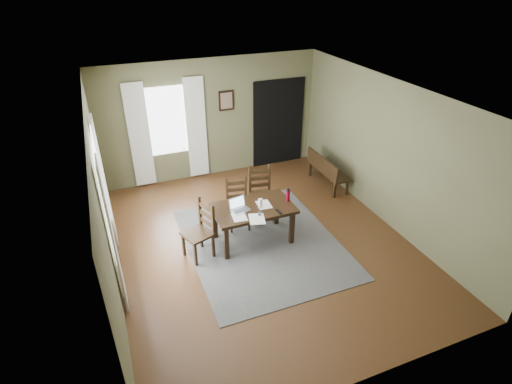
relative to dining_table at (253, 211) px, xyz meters
name	(u,v)px	position (x,y,z in m)	size (l,w,h in m)	color
ground	(262,243)	(0.12, -0.13, -0.63)	(5.00, 6.00, 0.01)	#492C16
room_shell	(263,152)	(0.12, -0.13, 1.17)	(5.02, 6.02, 2.71)	brown
rug	(262,242)	(0.12, -0.13, -0.62)	(2.60, 3.20, 0.01)	#484848
dining_table	(253,211)	(0.00, 0.00, 0.00)	(1.41, 0.85, 0.70)	black
chair_end	(200,231)	(-0.98, -0.06, -0.13)	(0.57, 0.57, 1.02)	black
chair_back_left	(238,204)	(-0.09, 0.56, -0.16)	(0.48, 0.48, 0.96)	black
chair_back_right	(261,193)	(0.45, 0.72, -0.12)	(0.52, 0.52, 1.03)	black
bench	(326,168)	(2.28, 1.33, -0.20)	(0.41, 1.27, 0.72)	black
laptop	(239,207)	(-0.26, 0.01, 0.14)	(0.36, 0.31, 0.22)	#B7B7BC
computer_mouse	(260,214)	(0.01, -0.27, 0.10)	(0.05, 0.09, 0.03)	#3F3F42
tv_remote	(278,212)	(0.34, -0.31, 0.10)	(0.05, 0.16, 0.02)	black
drinking_glass	(260,203)	(0.11, -0.06, 0.17)	(0.08, 0.08, 0.17)	silver
water_bottle	(288,195)	(0.66, -0.03, 0.20)	(0.08, 0.08, 0.24)	#B00D2F
paper_a	(239,217)	(-0.33, -0.20, 0.09)	(0.23, 0.30, 0.00)	white
paper_c	(264,205)	(0.21, 0.00, 0.09)	(0.23, 0.30, 0.00)	white
paper_e	(257,219)	(-0.08, -0.38, 0.09)	(0.25, 0.33, 0.00)	white
window_left	(103,194)	(-2.35, 0.07, 0.82)	(0.01, 1.30, 1.70)	white
window_back	(167,121)	(-0.88, 2.84, 0.82)	(1.00, 0.01, 1.50)	white
curtain_left_near	(113,238)	(-2.32, -0.75, 0.57)	(0.03, 0.48, 2.30)	silver
curtain_left_far	(105,183)	(-2.32, 0.89, 0.57)	(0.03, 0.48, 2.30)	silver
curtain_back_left	(140,136)	(-1.50, 2.81, 0.57)	(0.44, 0.03, 2.30)	silver
curtain_back_right	(196,129)	(-0.26, 2.81, 0.57)	(0.44, 0.03, 2.30)	silver
framed_picture	(226,101)	(0.47, 2.84, 1.12)	(0.34, 0.03, 0.44)	black
doorway_back	(278,123)	(1.77, 2.84, 0.42)	(1.30, 0.03, 2.10)	black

